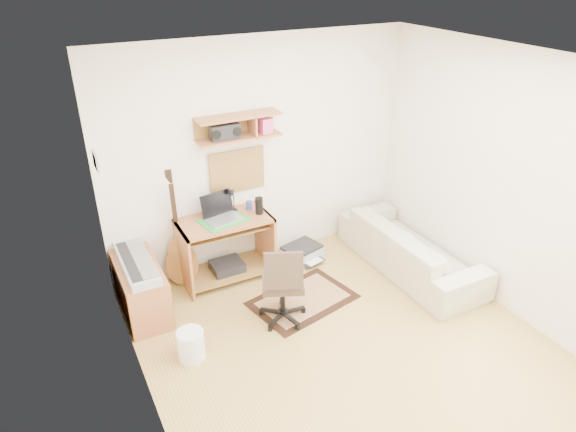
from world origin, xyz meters
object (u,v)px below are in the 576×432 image
cabinet (141,289)px  sofa (411,241)px  desk (226,249)px  task_chair (283,282)px  printer (302,253)px

cabinet → sofa: (2.96, -0.63, 0.10)m
desk → task_chair: bearing=-76.7°
desk → task_chair: (0.23, -0.95, 0.07)m
desk → printer: size_ratio=2.25×
printer → cabinet: bearing=169.2°
desk → printer: 0.99m
sofa → task_chair: bearing=94.7°
cabinet → printer: bearing=3.7°
task_chair → cabinet: 1.46m
task_chair → printer: (0.72, 0.90, -0.36)m
task_chair → printer: size_ratio=2.02×
cabinet → sofa: size_ratio=0.47×
printer → task_chair: bearing=-143.0°
printer → sofa: 1.30m
desk → task_chair: size_ratio=1.11×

